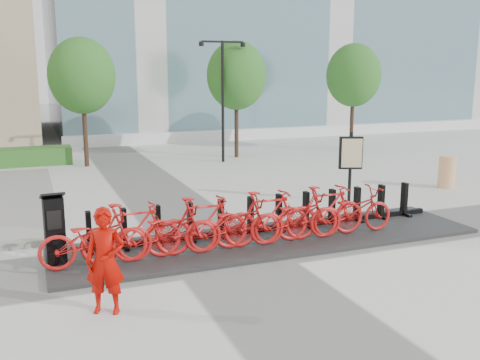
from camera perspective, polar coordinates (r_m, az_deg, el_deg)
name	(u,v)px	position (r m, az deg, el deg)	size (l,w,h in m)	color
ground	(222,252)	(11.34, -1.92, -7.72)	(120.00, 120.00, 0.00)	beige
tree_1	(82,76)	(22.19, -16.51, 10.60)	(2.60, 2.60, 5.10)	#4D3122
tree_2	(236,76)	(23.71, -0.39, 11.07)	(2.60, 2.60, 5.10)	#4D3122
tree_3	(354,75)	(26.48, 12.03, 10.85)	(2.60, 2.60, 5.10)	#4D3122
streetlamp	(223,87)	(22.43, -1.86, 9.88)	(2.00, 0.20, 5.00)	black
dock_pad	(272,240)	(12.06, 3.45, -6.35)	(9.60, 2.40, 0.08)	#292929
dock_rail_posts	(266,214)	(12.37, 2.80, -3.65)	(8.02, 0.50, 0.85)	black
bike_0	(94,239)	(10.55, -15.33, -6.09)	(0.71, 2.03, 1.07)	#B41513
bike_1	(132,232)	(10.63, -11.47, -5.45)	(0.56, 1.97, 1.19)	#B41513
bike_2	(168,231)	(10.79, -7.68, -5.40)	(0.71, 2.03, 1.07)	#B41513
bike_3	(202,224)	(10.96, -4.03, -4.74)	(0.56, 1.97, 1.19)	#B41513
bike_4	(235,223)	(11.20, -0.50, -4.66)	(0.71, 2.03, 1.07)	#B41513
bike_5	(267,217)	(11.45, 2.87, -4.01)	(0.56, 1.97, 1.19)	#B41513
bike_6	(297,217)	(11.78, 6.06, -3.92)	(0.71, 2.03, 1.07)	#B41513
bike_7	(325,211)	(12.11, 9.10, -3.30)	(0.56, 1.97, 1.19)	#B41513
bike_8	(353,211)	(12.49, 11.93, -3.22)	(0.71, 2.03, 1.07)	#B41513
kiosk	(55,229)	(10.87, -19.18, -4.97)	(0.47, 0.40, 1.43)	black
worker_red	(105,261)	(8.62, -14.18, -8.38)	(0.62, 0.40, 1.69)	#A60600
construction_barrel	(447,172)	(18.77, 21.20, 0.82)	(0.54, 0.54, 1.04)	#E86800
map_sign	(351,156)	(15.66, 11.73, 2.53)	(0.66, 0.34, 2.07)	black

